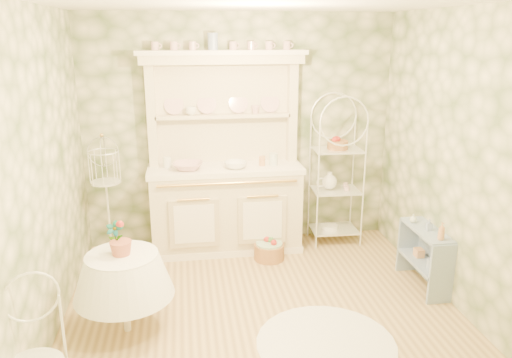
{
  "coord_description": "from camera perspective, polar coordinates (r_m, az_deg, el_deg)",
  "views": [
    {
      "loc": [
        -0.66,
        -3.95,
        2.48
      ],
      "look_at": [
        0.0,
        0.5,
        1.15
      ],
      "focal_mm": 35.0,
      "sensor_mm": 36.0,
      "label": 1
    }
  ],
  "objects": [
    {
      "name": "floor",
      "position": [
        4.71,
        0.93,
        -15.31
      ],
      "size": [
        3.6,
        3.6,
        0.0
      ],
      "primitive_type": "plane",
      "color": "tan",
      "rests_on": "ground"
    },
    {
      "name": "ceiling",
      "position": [
        4.01,
        1.12,
        19.63
      ],
      "size": [
        3.6,
        3.6,
        0.0
      ],
      "primitive_type": "plane",
      "color": "white",
      "rests_on": "floor"
    },
    {
      "name": "wall_left",
      "position": [
        4.26,
        -23.62,
        -0.32
      ],
      "size": [
        3.6,
        3.6,
        0.0
      ],
      "primitive_type": "plane",
      "color": "beige",
      "rests_on": "floor"
    },
    {
      "name": "wall_right",
      "position": [
        4.79,
        22.79,
        1.52
      ],
      "size": [
        3.6,
        3.6,
        0.0
      ],
      "primitive_type": "plane",
      "color": "beige",
      "rests_on": "floor"
    },
    {
      "name": "wall_back",
      "position": [
        5.89,
        -1.88,
        5.41
      ],
      "size": [
        3.6,
        3.6,
        0.0
      ],
      "primitive_type": "plane",
      "color": "beige",
      "rests_on": "floor"
    },
    {
      "name": "wall_front",
      "position": [
        2.51,
        7.9,
        -10.37
      ],
      "size": [
        3.6,
        3.6,
        0.0
      ],
      "primitive_type": "plane",
      "color": "beige",
      "rests_on": "floor"
    },
    {
      "name": "kitchen_dresser",
      "position": [
        5.65,
        -3.54,
        2.77
      ],
      "size": [
        1.87,
        0.61,
        2.29
      ],
      "primitive_type": "cube",
      "color": "beige",
      "rests_on": "floor"
    },
    {
      "name": "bakers_rack",
      "position": [
        6.0,
        9.17,
        0.85
      ],
      "size": [
        0.56,
        0.41,
        1.77
      ],
      "primitive_type": "cube",
      "rotation": [
        0.0,
        0.0,
        -0.03
      ],
      "color": "white",
      "rests_on": "floor"
    },
    {
      "name": "side_shelf",
      "position": [
        5.33,
        18.68,
        -8.58
      ],
      "size": [
        0.34,
        0.73,
        0.6
      ],
      "primitive_type": "cube",
      "rotation": [
        0.0,
        0.0,
        0.11
      ],
      "color": "#8CA1BF",
      "rests_on": "floor"
    },
    {
      "name": "round_table",
      "position": [
        4.46,
        -14.78,
        -12.39
      ],
      "size": [
        0.73,
        0.73,
        0.73
      ],
      "primitive_type": "cylinder",
      "rotation": [
        0.0,
        0.0,
        0.1
      ],
      "color": "white",
      "rests_on": "floor"
    },
    {
      "name": "birdcage_stand",
      "position": [
        5.71,
        -16.65,
        -2.01
      ],
      "size": [
        0.37,
        0.37,
        1.47
      ],
      "primitive_type": "cube",
      "rotation": [
        0.0,
        0.0,
        0.06
      ],
      "color": "white",
      "rests_on": "floor"
    },
    {
      "name": "floor_basket",
      "position": [
        5.7,
        1.52,
        -8.14
      ],
      "size": [
        0.39,
        0.39,
        0.21
      ],
      "primitive_type": "cylinder",
      "rotation": [
        0.0,
        0.0,
        0.21
      ],
      "color": "#AB7444",
      "rests_on": "floor"
    },
    {
      "name": "lace_rug",
      "position": [
        4.38,
        8.01,
        -18.08
      ],
      "size": [
        1.33,
        1.33,
        0.01
      ],
      "primitive_type": "cylinder",
      "rotation": [
        0.0,
        0.0,
        0.16
      ],
      "color": "white",
      "rests_on": "floor"
    },
    {
      "name": "bowl_floral",
      "position": [
        5.59,
        -7.79,
        1.15
      ],
      "size": [
        0.37,
        0.37,
        0.08
      ],
      "primitive_type": "imported",
      "rotation": [
        0.0,
        0.0,
        -0.14
      ],
      "color": "white",
      "rests_on": "kitchen_dresser"
    },
    {
      "name": "bowl_white",
      "position": [
        5.59,
        -2.34,
        1.3
      ],
      "size": [
        0.31,
        0.31,
        0.08
      ],
      "primitive_type": "imported",
      "rotation": [
        0.0,
        0.0,
        0.27
      ],
      "color": "white",
      "rests_on": "kitchen_dresser"
    },
    {
      "name": "cup_left",
      "position": [
        5.69,
        -7.45,
        7.55
      ],
      "size": [
        0.16,
        0.16,
        0.09
      ],
      "primitive_type": "imported",
      "rotation": [
        0.0,
        0.0,
        -0.39
      ],
      "color": "white",
      "rests_on": "kitchen_dresser"
    },
    {
      "name": "cup_right",
      "position": [
        5.75,
        -0.07,
        7.78
      ],
      "size": [
        0.12,
        0.12,
        0.09
      ],
      "primitive_type": "imported",
      "rotation": [
        0.0,
        0.0,
        -0.22
      ],
      "color": "white",
      "rests_on": "kitchen_dresser"
    },
    {
      "name": "potted_geranium",
      "position": [
        4.3,
        -15.8,
        -6.48
      ],
      "size": [
        0.16,
        0.12,
        0.27
      ],
      "primitive_type": "imported",
      "rotation": [
        0.0,
        0.0,
        -0.19
      ],
      "color": "#3F7238",
      "rests_on": "round_table"
    },
    {
      "name": "bottle_amber",
      "position": [
        4.97,
        20.42,
        -5.8
      ],
      "size": [
        0.07,
        0.07,
        0.17
      ],
      "primitive_type": "imported",
      "rotation": [
        0.0,
        0.0,
        0.13
      ],
      "color": "tan",
      "rests_on": "side_shelf"
    },
    {
      "name": "bottle_blue",
      "position": [
        5.17,
        19.17,
        -5.17
      ],
      "size": [
        0.05,
        0.05,
        0.11
      ],
      "primitive_type": "imported",
      "rotation": [
        0.0,
        0.0,
        -0.06
      ],
      "color": "#8B9CC5",
      "rests_on": "side_shelf"
    },
    {
      "name": "bottle_glass",
      "position": [
        5.33,
        17.52,
        -4.44
      ],
      "size": [
        0.09,
        0.09,
        0.09
      ],
      "primitive_type": "imported",
      "rotation": [
        0.0,
        0.0,
        -0.37
      ],
      "color": "silver",
      "rests_on": "side_shelf"
    }
  ]
}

